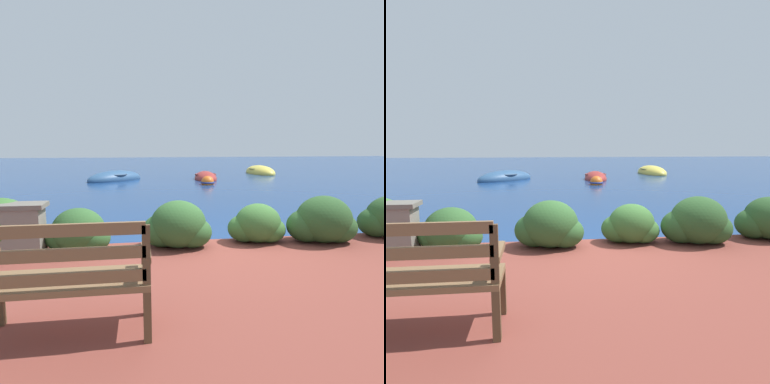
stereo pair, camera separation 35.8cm
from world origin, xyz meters
The scene contains 10 objects.
ground_plane centered at (0.00, 0.00, 0.00)m, with size 80.00×80.00×0.00m.
park_bench centered at (-1.70, -2.51, 0.70)m, with size 1.26×0.48×0.93m.
hedge_clump_left centered at (-2.01, -0.33, 0.48)m, with size 0.90×0.65×0.61m.
hedge_clump_centre centered at (-0.64, -0.32, 0.51)m, with size 1.00×0.72×0.68m.
hedge_clump_right centered at (0.58, -0.23, 0.48)m, with size 0.87×0.62×0.59m.
hedge_clump_far_right centered at (1.56, -0.38, 0.53)m, with size 1.04×0.75×0.71m.
rowboat_nearest centered at (1.96, 11.17, 0.06)m, with size 1.15×2.42×0.69m.
rowboat_mid centered at (-2.35, 11.30, 0.07)m, with size 2.97×2.77×0.81m.
rowboat_far centered at (5.73, 13.97, 0.07)m, with size 1.50×3.07×0.83m.
mooring_buoy centered at (1.64, 9.02, 0.10)m, with size 0.60×0.60×0.55m.
Camera 1 is at (-1.14, -5.08, 1.69)m, focal length 32.00 mm.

